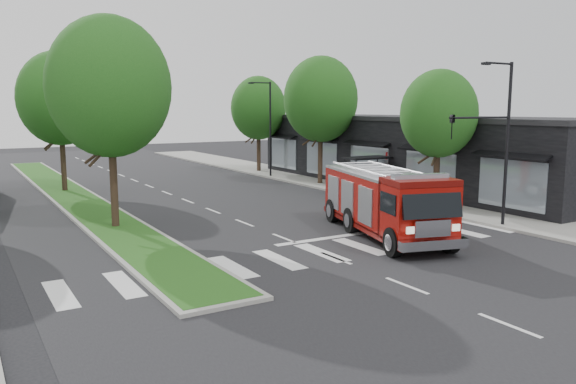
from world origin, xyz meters
name	(u,v)px	position (x,y,z in m)	size (l,w,h in m)	color
ground	(284,238)	(0.00, 0.00, 0.00)	(140.00, 140.00, 0.00)	black
sidewalk_right	(363,189)	(12.50, 10.00, 0.07)	(5.00, 80.00, 0.15)	gray
median	(70,195)	(-6.00, 18.00, 0.08)	(3.00, 50.00, 0.15)	gray
storefront_row	(411,153)	(17.00, 10.00, 2.50)	(8.00, 30.00, 5.00)	black
bus_shelter	(366,165)	(11.20, 8.15, 2.04)	(3.20, 1.60, 2.61)	black
tree_right_near	(439,114)	(11.50, 2.00, 5.51)	(4.40, 4.40, 8.05)	black
tree_right_mid	(321,99)	(11.50, 14.00, 6.49)	(5.60, 5.60, 9.72)	black
tree_right_far	(258,108)	(11.50, 24.00, 5.84)	(5.00, 5.00, 8.73)	black
tree_median_near	(109,87)	(-6.00, 6.00, 6.81)	(5.80, 5.80, 10.16)	black
tree_median_far	(60,98)	(-6.00, 20.00, 6.49)	(5.60, 5.60, 9.72)	black
streetlight_right_near	(495,133)	(9.61, -3.50, 4.67)	(4.08, 0.22, 8.00)	black
streetlight_right_far	(269,124)	(10.35, 20.00, 4.48)	(2.11, 0.20, 8.00)	black
fire_engine	(384,202)	(4.26, -1.86, 1.55)	(5.24, 9.75, 3.24)	#560704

